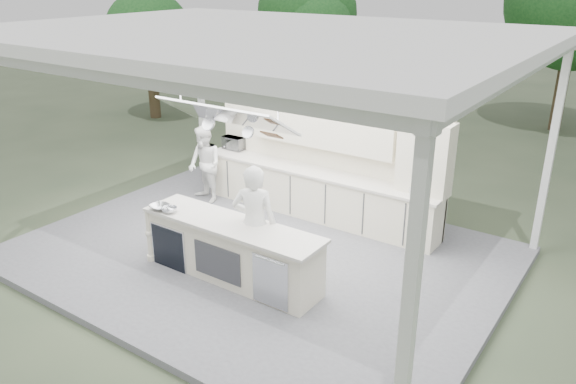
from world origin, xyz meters
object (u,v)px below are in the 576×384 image
Objects in this scene: demo_island at (231,250)px; head_chef at (254,224)px; sous_chef at (205,165)px; back_counter at (316,193)px.

head_chef is at bearing 33.75° from demo_island.
demo_island is 3.31m from sous_chef.
sous_chef is at bearing -58.81° from head_chef.
head_chef is at bearing -79.22° from back_counter.
demo_island is 0.60m from head_chef.
back_counter is at bearing 33.78° from sous_chef.
demo_island is 1.93× the size of sous_chef.
sous_chef is at bearing -164.00° from back_counter.
demo_island is 0.61× the size of back_counter.
back_counter is 2.69m from head_chef.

